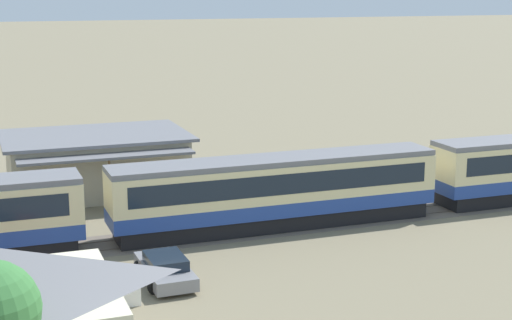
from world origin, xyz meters
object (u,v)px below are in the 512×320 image
object	(u,v)px
passenger_train	(281,188)
parked_car_grey	(165,269)
station_building	(96,163)
parked_car_red	(7,289)

from	to	relation	value
passenger_train	parked_car_grey	size ratio (longest dim) A/B	12.83
passenger_train	station_building	distance (m)	14.13
station_building	parked_car_grey	world-z (taller)	station_building
station_building	parked_car_red	distance (m)	18.74
parked_car_grey	parked_car_red	distance (m)	6.92
passenger_train	parked_car_grey	distance (m)	10.16
parked_car_grey	parked_car_red	xyz separation A→B (m)	(-6.92, -0.15, 0.00)
passenger_train	parked_car_red	size ratio (longest dim) A/B	14.13
station_building	parked_car_grey	bearing A→B (deg)	-88.94
passenger_train	parked_car_grey	bearing A→B (deg)	-143.51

